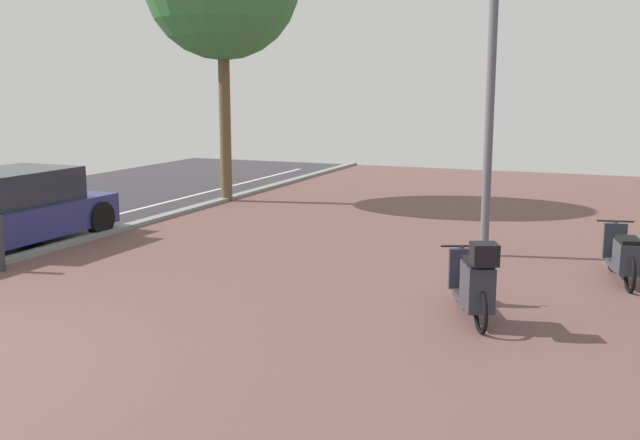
{
  "coord_description": "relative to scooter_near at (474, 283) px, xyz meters",
  "views": [
    {
      "loc": [
        6.37,
        -4.31,
        2.7
      ],
      "look_at": [
        3.25,
        3.22,
        1.21
      ],
      "focal_mm": 40.97,
      "sensor_mm": 36.0,
      "label": 1
    }
  ],
  "objects": [
    {
      "name": "lamp_post",
      "position": [
        -0.49,
        3.51,
        3.1
      ],
      "size": [
        0.2,
        0.52,
        6.49
      ],
      "color": "slate",
      "rests_on": "ground"
    },
    {
      "name": "parked_car_near",
      "position": [
        -8.25,
        1.07,
        0.15
      ],
      "size": [
        1.91,
        4.0,
        1.3
      ],
      "color": "navy",
      "rests_on": "ground"
    },
    {
      "name": "bollard_far",
      "position": [
        -6.95,
        -0.3,
        -0.05
      ],
      "size": [
        0.12,
        0.12,
        0.83
      ],
      "color": "#38383D",
      "rests_on": "ground"
    },
    {
      "name": "scooter_mid",
      "position": [
        1.6,
        2.52,
        -0.09
      ],
      "size": [
        0.64,
        1.66,
        0.8
      ],
      "color": "black",
      "rests_on": "ground"
    },
    {
      "name": "scooter_near",
      "position": [
        0.0,
        0.0,
        0.0
      ],
      "size": [
        0.89,
        1.56,
        1.05
      ],
      "color": "black",
      "rests_on": "ground"
    }
  ]
}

